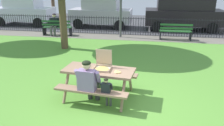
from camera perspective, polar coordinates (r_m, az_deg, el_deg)
The scene contains 15 objects.
ground at distance 7.47m, azimuth 4.72°, elevation -3.28°, with size 28.00×12.11×0.02m, color #5B9838.
cobblestone_walkway at distance 12.56m, azimuth 6.89°, elevation 6.20°, with size 28.00×1.40×0.01m, color slate.
street_asphalt at distance 17.12m, azimuth 7.72°, elevation 9.75°, with size 28.00×7.91×0.01m, color #424247.
picnic_table_foreground at distance 5.94m, azimuth -3.26°, elevation -3.11°, with size 1.96×1.67×0.79m.
pizza_box_open at distance 5.87m, azimuth -2.32°, elevation -0.60°, with size 0.43×0.47×0.48m.
pizza_slice_on_table at distance 5.67m, azimuth 1.37°, elevation -2.24°, with size 0.21×0.25×0.02m.
adult_at_table at distance 5.51m, azimuth -5.84°, elevation -4.37°, with size 0.63×0.62×1.19m.
child_at_table at distance 5.41m, azimuth -1.28°, elevation -6.63°, with size 0.31×0.31×0.81m.
iron_fence_streetside at distance 13.14m, azimuth 7.14°, elevation 9.06°, with size 23.22×0.03×1.00m.
park_bench_left at distance 13.35m, azimuth -13.41°, elevation 8.45°, with size 1.63×0.57×0.85m.
park_bench_center at distance 12.39m, azimuth 15.43°, elevation 7.44°, with size 1.60×0.48×0.85m.
person_on_park_bench at distance 13.39m, azimuth -14.10°, elevation 9.48°, with size 0.62×0.61×1.19m.
parked_car_left at distance 17.22m, azimuth -20.90°, elevation 12.15°, with size 3.92×1.88×1.98m.
parked_car_center at distance 15.27m, azimuth -2.69°, elevation 12.57°, with size 3.92×1.88×1.98m.
parked_car_right at distance 15.05m, azimuth 17.31°, elevation 11.96°, with size 4.65×2.05×2.08m.
Camera 1 is at (0.53, -4.80, 2.89)m, focal length 36.97 mm.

